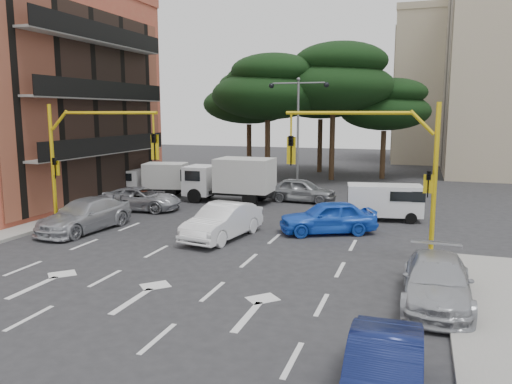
# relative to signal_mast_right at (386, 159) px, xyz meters

# --- Properties ---
(ground) EXTENTS (120.00, 120.00, 0.00)m
(ground) POSITION_rel_signal_mast_right_xyz_m (-6.80, -1.99, -3.88)
(ground) COLOR #28282B
(ground) RESTS_ON ground
(median_strip) EXTENTS (1.40, 6.00, 0.15)m
(median_strip) POSITION_rel_signal_mast_right_xyz_m (-6.80, 14.01, -3.81)
(median_strip) COLOR gray
(median_strip) RESTS_ON ground
(apartment_beige_far) EXTENTS (16.20, 12.15, 16.70)m
(apartment_beige_far) POSITION_rel_signal_mast_right_xyz_m (6.15, 42.01, 4.47)
(apartment_beige_far) COLOR #C1B591
(apartment_beige_far) RESTS_ON ground
(pine_left_near) EXTENTS (9.15, 9.15, 10.23)m
(pine_left_near) POSITION_rel_signal_mast_right_xyz_m (-10.75, 19.96, 3.72)
(pine_left_near) COLOR #382616
(pine_left_near) RESTS_ON ground
(pine_center) EXTENTS (9.98, 9.98, 11.16)m
(pine_center) POSITION_rel_signal_mast_right_xyz_m (-5.75, 21.96, 4.41)
(pine_center) COLOR #382616
(pine_center) RESTS_ON ground
(pine_left_far) EXTENTS (8.32, 8.32, 9.30)m
(pine_left_far) POSITION_rel_signal_mast_right_xyz_m (-13.75, 23.96, 3.03)
(pine_left_far) COLOR #382616
(pine_left_far) RESTS_ON ground
(pine_right) EXTENTS (7.49, 7.49, 8.37)m
(pine_right) POSITION_rel_signal_mast_right_xyz_m (-1.75, 23.96, 2.33)
(pine_right) COLOR #382616
(pine_right) RESTS_ON ground
(pine_back) EXTENTS (9.15, 9.15, 10.23)m
(pine_back) POSITION_rel_signal_mast_right_xyz_m (-7.75, 26.96, 3.72)
(pine_back) COLOR #382616
(pine_back) RESTS_ON ground
(signal_mast_right) EXTENTS (5.79, 0.37, 6.00)m
(signal_mast_right) POSITION_rel_signal_mast_right_xyz_m (0.00, 0.00, 0.00)
(signal_mast_right) COLOR yellow
(signal_mast_right) RESTS_ON ground
(signal_mast_left) EXTENTS (5.79, 0.37, 6.00)m
(signal_mast_left) POSITION_rel_signal_mast_right_xyz_m (-13.61, 0.00, 0.00)
(signal_mast_left) COLOR yellow
(signal_mast_left) RESTS_ON ground
(street_lamp_center) EXTENTS (4.16, 0.36, 7.77)m
(street_lamp_center) POSITION_rel_signal_mast_right_xyz_m (-6.80, 14.01, 1.54)
(street_lamp_center) COLOR slate
(street_lamp_center) RESTS_ON median_strip
(car_white_hatch) EXTENTS (2.42, 4.98, 1.57)m
(car_white_hatch) POSITION_rel_signal_mast_right_xyz_m (-7.04, 0.87, -3.10)
(car_white_hatch) COLOR white
(car_white_hatch) RESTS_ON ground
(car_blue_compact) EXTENTS (4.85, 3.61, 1.54)m
(car_blue_compact) POSITION_rel_signal_mast_right_xyz_m (-2.74, 3.33, -3.12)
(car_blue_compact) COLOR blue
(car_blue_compact) RESTS_ON ground
(car_silver_wagon) EXTENTS (2.65, 5.40, 1.51)m
(car_silver_wagon) POSITION_rel_signal_mast_right_xyz_m (-13.86, 0.17, -3.13)
(car_silver_wagon) COLOR #ABADB4
(car_silver_wagon) RESTS_ON ground
(car_silver_cross_a) EXTENTS (4.94, 2.65, 1.32)m
(car_silver_cross_a) POSITION_rel_signal_mast_right_xyz_m (-14.05, 5.45, -3.22)
(car_silver_cross_a) COLOR #A8A9B0
(car_silver_cross_a) RESTS_ON ground
(car_silver_cross_b) EXTENTS (4.55, 2.15, 1.50)m
(car_silver_cross_b) POSITION_rel_signal_mast_right_xyz_m (-5.80, 11.01, -3.13)
(car_silver_cross_b) COLOR gray
(car_silver_cross_b) RESTS_ON ground
(car_navy_parked) EXTENTS (1.48, 4.11, 1.35)m
(car_navy_parked) POSITION_rel_signal_mast_right_xyz_m (0.80, -10.20, -3.21)
(car_navy_parked) COLOR #0D1645
(car_navy_parked) RESTS_ON ground
(car_silver_parked) EXTENTS (1.95, 4.78, 1.39)m
(car_silver_parked) POSITION_rel_signal_mast_right_xyz_m (1.90, -4.32, -3.19)
(car_silver_parked) COLOR #ACAEB4
(car_silver_parked) RESTS_ON ground
(van_white) EXTENTS (4.04, 2.34, 1.90)m
(van_white) POSITION_rel_signal_mast_right_xyz_m (-0.44, 7.17, -2.93)
(van_white) COLOR white
(van_white) RESTS_ON ground
(box_truck_a) EXTENTS (4.86, 2.88, 2.24)m
(box_truck_a) POSITION_rel_signal_mast_right_xyz_m (-15.80, 10.10, -2.77)
(box_truck_a) COLOR silver
(box_truck_a) RESTS_ON ground
(box_truck_b) EXTENTS (5.70, 2.42, 2.80)m
(box_truck_b) POSITION_rel_signal_mast_right_xyz_m (-10.08, 9.51, -2.48)
(box_truck_b) COLOR silver
(box_truck_b) RESTS_ON ground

